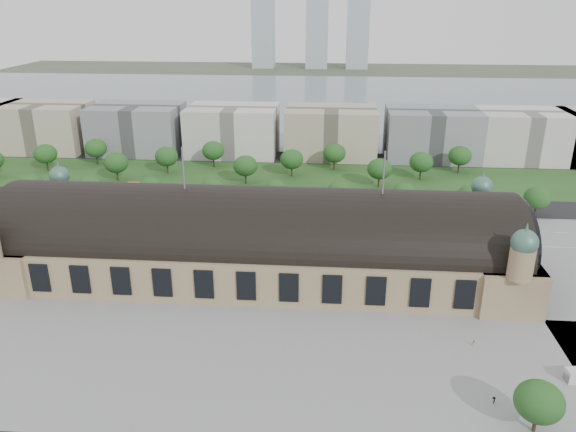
# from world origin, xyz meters

# --- Properties ---
(ground) EXTENTS (900.00, 900.00, 0.00)m
(ground) POSITION_xyz_m (0.00, 0.00, 0.00)
(ground) COLOR black
(ground) RESTS_ON ground
(station) EXTENTS (150.00, 48.40, 44.30)m
(station) POSITION_xyz_m (0.00, 0.00, 10.28)
(station) COLOR #96835D
(station) RESTS_ON ground
(plaza_south) EXTENTS (190.00, 48.00, 0.12)m
(plaza_south) POSITION_xyz_m (10.00, -44.00, 0.00)
(plaza_south) COLOR gray
(plaza_south) RESTS_ON ground
(road_slab) EXTENTS (260.00, 26.00, 0.10)m
(road_slab) POSITION_xyz_m (-20.00, 38.00, 0.00)
(road_slab) COLOR black
(road_slab) RESTS_ON ground
(grass_belt) EXTENTS (300.00, 45.00, 0.10)m
(grass_belt) POSITION_xyz_m (-15.00, 93.00, 0.00)
(grass_belt) COLOR #254B1E
(grass_belt) RESTS_ON ground
(petrol_station) EXTENTS (14.00, 13.00, 5.05)m
(petrol_station) POSITION_xyz_m (-53.91, 65.28, 2.95)
(petrol_station) COLOR #CF630C
(petrol_station) RESTS_ON ground
(lake) EXTENTS (700.00, 320.00, 0.08)m
(lake) POSITION_xyz_m (0.00, 298.00, 0.00)
(lake) COLOR slate
(lake) RESTS_ON ground
(far_shore) EXTENTS (700.00, 120.00, 0.14)m
(far_shore) POSITION_xyz_m (0.00, 498.00, 0.00)
(far_shore) COLOR #44513D
(far_shore) RESTS_ON ground
(far_tower_left) EXTENTS (24.00, 24.00, 80.00)m
(far_tower_left) POSITION_xyz_m (-60.00, 508.00, 40.00)
(far_tower_left) COLOR #9EA8B2
(far_tower_left) RESTS_ON ground
(far_tower_mid) EXTENTS (24.00, 24.00, 85.00)m
(far_tower_mid) POSITION_xyz_m (0.00, 508.00, 42.50)
(far_tower_mid) COLOR #9EA8B2
(far_tower_mid) RESTS_ON ground
(far_tower_right) EXTENTS (24.00, 24.00, 75.00)m
(far_tower_right) POSITION_xyz_m (45.00, 508.00, 37.50)
(far_tower_right) COLOR #9EA8B2
(far_tower_right) RESTS_ON ground
(office_1) EXTENTS (45.00, 32.00, 24.00)m
(office_1) POSITION_xyz_m (-130.00, 133.00, 12.00)
(office_1) COLOR #B1A68B
(office_1) RESTS_ON ground
(office_2) EXTENTS (45.00, 32.00, 24.00)m
(office_2) POSITION_xyz_m (-80.00, 133.00, 12.00)
(office_2) COLOR gray
(office_2) RESTS_ON ground
(office_3) EXTENTS (45.00, 32.00, 24.00)m
(office_3) POSITION_xyz_m (-30.00, 133.00, 12.00)
(office_3) COLOR silver
(office_3) RESTS_ON ground
(office_4) EXTENTS (45.00, 32.00, 24.00)m
(office_4) POSITION_xyz_m (20.00, 133.00, 12.00)
(office_4) COLOR #B1A68B
(office_4) RESTS_ON ground
(office_5) EXTENTS (45.00, 32.00, 24.00)m
(office_5) POSITION_xyz_m (70.00, 133.00, 12.00)
(office_5) COLOR gray
(office_5) RESTS_ON ground
(office_6) EXTENTS (45.00, 32.00, 24.00)m
(office_6) POSITION_xyz_m (115.00, 133.00, 12.00)
(office_6) COLOR silver
(office_6) RESTS_ON ground
(tree_row_1) EXTENTS (9.60, 9.60, 11.52)m
(tree_row_1) POSITION_xyz_m (-96.00, 53.00, 7.43)
(tree_row_1) COLOR #2D2116
(tree_row_1) RESTS_ON ground
(tree_row_2) EXTENTS (9.60, 9.60, 11.52)m
(tree_row_2) POSITION_xyz_m (-72.00, 53.00, 7.43)
(tree_row_2) COLOR #2D2116
(tree_row_2) RESTS_ON ground
(tree_row_3) EXTENTS (9.60, 9.60, 11.52)m
(tree_row_3) POSITION_xyz_m (-48.00, 53.00, 7.43)
(tree_row_3) COLOR #2D2116
(tree_row_3) RESTS_ON ground
(tree_row_4) EXTENTS (9.60, 9.60, 11.52)m
(tree_row_4) POSITION_xyz_m (-24.00, 53.00, 7.43)
(tree_row_4) COLOR #2D2116
(tree_row_4) RESTS_ON ground
(tree_row_5) EXTENTS (9.60, 9.60, 11.52)m
(tree_row_5) POSITION_xyz_m (0.00, 53.00, 7.43)
(tree_row_5) COLOR #2D2116
(tree_row_5) RESTS_ON ground
(tree_row_6) EXTENTS (9.60, 9.60, 11.52)m
(tree_row_6) POSITION_xyz_m (24.00, 53.00, 7.43)
(tree_row_6) COLOR #2D2116
(tree_row_6) RESTS_ON ground
(tree_row_7) EXTENTS (9.60, 9.60, 11.52)m
(tree_row_7) POSITION_xyz_m (48.00, 53.00, 7.43)
(tree_row_7) COLOR #2D2116
(tree_row_7) RESTS_ON ground
(tree_row_8) EXTENTS (9.60, 9.60, 11.52)m
(tree_row_8) POSITION_xyz_m (72.00, 53.00, 7.43)
(tree_row_8) COLOR #2D2116
(tree_row_8) RESTS_ON ground
(tree_row_9) EXTENTS (9.60, 9.60, 11.52)m
(tree_row_9) POSITION_xyz_m (96.00, 53.00, 7.43)
(tree_row_9) COLOR #2D2116
(tree_row_9) RESTS_ON ground
(tree_belt_1) EXTENTS (10.40, 10.40, 12.48)m
(tree_belt_1) POSITION_xyz_m (-111.00, 95.00, 8.05)
(tree_belt_1) COLOR #2D2116
(tree_belt_1) RESTS_ON ground
(tree_belt_2) EXTENTS (10.40, 10.40, 12.48)m
(tree_belt_2) POSITION_xyz_m (-92.00, 107.00, 8.05)
(tree_belt_2) COLOR #2D2116
(tree_belt_2) RESTS_ON ground
(tree_belt_3) EXTENTS (10.40, 10.40, 12.48)m
(tree_belt_3) POSITION_xyz_m (-73.00, 83.00, 8.05)
(tree_belt_3) COLOR #2D2116
(tree_belt_3) RESTS_ON ground
(tree_belt_4) EXTENTS (10.40, 10.40, 12.48)m
(tree_belt_4) POSITION_xyz_m (-54.00, 95.00, 8.05)
(tree_belt_4) COLOR #2D2116
(tree_belt_4) RESTS_ON ground
(tree_belt_5) EXTENTS (10.40, 10.40, 12.48)m
(tree_belt_5) POSITION_xyz_m (-35.00, 107.00, 8.05)
(tree_belt_5) COLOR #2D2116
(tree_belt_5) RESTS_ON ground
(tree_belt_6) EXTENTS (10.40, 10.40, 12.48)m
(tree_belt_6) POSITION_xyz_m (-16.00, 83.00, 8.05)
(tree_belt_6) COLOR #2D2116
(tree_belt_6) RESTS_ON ground
(tree_belt_7) EXTENTS (10.40, 10.40, 12.48)m
(tree_belt_7) POSITION_xyz_m (3.00, 95.00, 8.05)
(tree_belt_7) COLOR #2D2116
(tree_belt_7) RESTS_ON ground
(tree_belt_8) EXTENTS (10.40, 10.40, 12.48)m
(tree_belt_8) POSITION_xyz_m (22.00, 107.00, 8.05)
(tree_belt_8) COLOR #2D2116
(tree_belt_8) RESTS_ON ground
(tree_belt_9) EXTENTS (10.40, 10.40, 12.48)m
(tree_belt_9) POSITION_xyz_m (41.00, 83.00, 8.05)
(tree_belt_9) COLOR #2D2116
(tree_belt_9) RESTS_ON ground
(tree_belt_10) EXTENTS (10.40, 10.40, 12.48)m
(tree_belt_10) POSITION_xyz_m (60.00, 95.00, 8.05)
(tree_belt_10) COLOR #2D2116
(tree_belt_10) RESTS_ON ground
(tree_belt_11) EXTENTS (10.40, 10.40, 12.48)m
(tree_belt_11) POSITION_xyz_m (79.00, 107.00, 8.05)
(tree_belt_11) COLOR #2D2116
(tree_belt_11) RESTS_ON ground
(tree_plaza_s) EXTENTS (9.00, 9.00, 10.64)m
(tree_plaza_s) POSITION_xyz_m (60.00, -60.00, 6.80)
(tree_plaza_s) COLOR #2D2116
(tree_plaza_s) RESTS_ON ground
(traffic_car_1) EXTENTS (4.65, 1.66, 1.53)m
(traffic_car_1) POSITION_xyz_m (-89.59, 48.47, 0.76)
(traffic_car_1) COLOR gray
(traffic_car_1) RESTS_ON ground
(traffic_car_2) EXTENTS (5.78, 2.78, 1.59)m
(traffic_car_2) POSITION_xyz_m (-42.56, 33.74, 0.79)
(traffic_car_2) COLOR black
(traffic_car_2) RESTS_ON ground
(traffic_car_3) EXTENTS (5.74, 2.49, 1.64)m
(traffic_car_3) POSITION_xyz_m (-17.18, 41.04, 0.82)
(traffic_car_3) COLOR maroon
(traffic_car_3) RESTS_ON ground
(traffic_car_5) EXTENTS (4.81, 1.73, 1.58)m
(traffic_car_5) POSITION_xyz_m (22.71, 46.01, 0.79)
(traffic_car_5) COLOR #55595C
(traffic_car_5) RESTS_ON ground
(traffic_car_6) EXTENTS (5.14, 2.48, 1.41)m
(traffic_car_6) POSITION_xyz_m (60.83, 38.67, 0.70)
(traffic_car_6) COLOR white
(traffic_car_6) RESTS_ON ground
(parked_car_0) EXTENTS (4.83, 3.74, 1.53)m
(parked_car_0) POSITION_xyz_m (-66.06, 25.00, 0.77)
(parked_car_0) COLOR black
(parked_car_0) RESTS_ON ground
(parked_car_1) EXTENTS (5.05, 3.61, 1.28)m
(parked_car_1) POSITION_xyz_m (-45.07, 24.45, 0.64)
(parked_car_1) COLOR maroon
(parked_car_1) RESTS_ON ground
(parked_car_2) EXTENTS (5.32, 4.05, 1.44)m
(parked_car_2) POSITION_xyz_m (-40.44, 25.00, 0.72)
(parked_car_2) COLOR #161A40
(parked_car_2) RESTS_ON ground
(parked_car_3) EXTENTS (4.44, 3.87, 1.45)m
(parked_car_3) POSITION_xyz_m (-43.52, 25.00, 0.72)
(parked_car_3) COLOR #4F5155
(parked_car_3) RESTS_ON ground
(parked_car_4) EXTENTS (4.61, 3.75, 1.48)m
(parked_car_4) POSITION_xyz_m (-47.08, 25.00, 0.74)
(parked_car_4) COLOR silver
(parked_car_4) RESTS_ON ground
(parked_car_5) EXTENTS (5.11, 4.43, 1.31)m
(parked_car_5) POSITION_xyz_m (-37.48, 23.54, 0.65)
(parked_car_5) COLOR gray
(parked_car_5) RESTS_ON ground
(parked_car_6) EXTENTS (5.79, 4.77, 1.58)m
(parked_car_6) POSITION_xyz_m (-19.37, 21.00, 0.79)
(parked_car_6) COLOR black
(parked_car_6) RESTS_ON ground
(bus_west) EXTENTS (12.54, 3.94, 3.44)m
(bus_west) POSITION_xyz_m (-21.99, 28.23, 1.72)
(bus_west) COLOR #B51C2D
(bus_west) RESTS_ON ground
(bus_mid) EXTENTS (13.26, 4.02, 3.64)m
(bus_mid) POSITION_xyz_m (13.25, 32.00, 1.82)
(bus_mid) COLOR beige
(bus_mid) RESTS_ON ground
(bus_east) EXTENTS (11.70, 2.94, 3.25)m
(bus_east) POSITION_xyz_m (30.09, 28.93, 1.62)
(bus_east) COLOR silver
(bus_east) RESTS_ON ground
(pedestrian_0) EXTENTS (0.84, 0.65, 1.52)m
(pedestrian_0) POSITION_xyz_m (54.97, -32.90, 0.76)
(pedestrian_0) COLOR gray
(pedestrian_0) RESTS_ON ground
(pedestrian_4) EXTENTS (0.90, 1.21, 1.72)m
(pedestrian_4) POSITION_xyz_m (54.47, -52.95, 0.86)
(pedestrian_4) COLOR gray
(pedestrian_4) RESTS_ON ground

